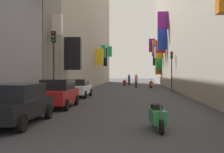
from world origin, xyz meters
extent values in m
plane|color=#38383D|center=(0.00, 30.00, 0.00)|extent=(140.00, 140.00, 0.00)
cube|color=white|center=(-4.65, 16.43, 5.29)|extent=(0.69, 0.43, 1.46)
cube|color=#9E9384|center=(-8.00, 31.33, 8.93)|extent=(6.00, 25.09, 17.87)
cube|color=black|center=(-4.34, 19.94, 3.52)|extent=(1.33, 0.53, 2.66)
cube|color=yellow|center=(-4.41, 37.56, 4.23)|extent=(1.17, 0.56, 2.34)
cube|color=#9E9384|center=(-8.00, 51.93, 8.84)|extent=(6.00, 16.13, 17.68)
cube|color=green|center=(-4.67, 45.97, 5.65)|extent=(0.65, 0.49, 2.19)
cube|color=green|center=(-4.57, 56.34, 6.43)|extent=(0.86, 0.59, 2.14)
cube|color=black|center=(-4.63, 47.86, 4.79)|extent=(0.74, 0.44, 3.19)
cube|color=purple|center=(4.32, 34.44, 8.75)|extent=(1.37, 0.50, 2.23)
cube|color=blue|center=(4.38, 36.29, 6.56)|extent=(1.23, 0.44, 2.91)
cube|color=#B2A899|center=(8.00, 44.84, 10.58)|extent=(6.00, 14.80, 21.15)
cube|color=orange|center=(4.53, 44.31, 3.20)|extent=(0.95, 0.48, 3.00)
cube|color=red|center=(4.35, 38.55, 5.68)|extent=(1.30, 0.48, 1.75)
cube|color=yellow|center=(4.49, 42.09, 5.25)|extent=(1.01, 0.45, 1.98)
cube|color=white|center=(4.62, 49.98, 5.71)|extent=(0.75, 0.54, 2.07)
cube|color=green|center=(4.59, 43.89, 3.75)|extent=(0.82, 0.42, 2.66)
cube|color=#9E9384|center=(8.00, 56.12, 9.27)|extent=(6.00, 7.76, 18.54)
cube|color=black|center=(4.64, 58.21, 7.14)|extent=(0.72, 0.38, 3.07)
cube|color=black|center=(4.63, 54.90, 5.02)|extent=(0.74, 0.42, 3.16)
cube|color=orange|center=(4.56, 53.94, 7.13)|extent=(0.87, 0.54, 2.57)
cube|color=purple|center=(4.34, 59.25, 7.90)|extent=(1.32, 0.63, 2.88)
cube|color=blue|center=(4.68, 53.09, 6.51)|extent=(0.63, 0.54, 1.91)
cube|color=black|center=(-3.81, 7.33, 0.61)|extent=(1.81, 4.28, 0.62)
cube|color=black|center=(-3.81, 7.54, 1.21)|extent=(1.59, 2.40, 0.60)
cylinder|color=black|center=(-2.90, 5.92, 0.30)|extent=(0.18, 0.60, 0.60)
cylinder|color=black|center=(-2.90, 8.74, 0.30)|extent=(0.18, 0.60, 0.60)
cylinder|color=black|center=(-4.71, 8.74, 0.30)|extent=(0.18, 0.60, 0.60)
cube|color=#B21E1E|center=(-3.59, 12.53, 0.65)|extent=(1.66, 3.91, 0.69)
cube|color=black|center=(-3.59, 12.73, 1.28)|extent=(1.46, 2.19, 0.58)
cylinder|color=black|center=(-2.76, 11.24, 0.30)|extent=(0.18, 0.60, 0.60)
cylinder|color=black|center=(-4.42, 11.24, 0.30)|extent=(0.18, 0.60, 0.60)
cylinder|color=black|center=(-2.76, 13.82, 0.30)|extent=(0.18, 0.60, 0.60)
cylinder|color=black|center=(-4.42, 13.82, 0.30)|extent=(0.18, 0.60, 0.60)
cube|color=white|center=(-3.90, 19.52, 0.62)|extent=(1.76, 3.92, 0.64)
cube|color=black|center=(-3.90, 19.71, 1.19)|extent=(1.55, 2.20, 0.49)
cylinder|color=black|center=(-3.02, 18.22, 0.30)|extent=(0.18, 0.60, 0.60)
cylinder|color=black|center=(-4.78, 18.22, 0.30)|extent=(0.18, 0.60, 0.60)
cylinder|color=black|center=(-3.02, 20.81, 0.30)|extent=(0.18, 0.60, 0.60)
cylinder|color=black|center=(-4.78, 20.81, 0.30)|extent=(0.18, 0.60, 0.60)
cube|color=red|center=(-0.84, 39.82, 0.46)|extent=(0.57, 1.23, 0.45)
cube|color=black|center=(-0.86, 39.60, 0.77)|extent=(0.38, 0.59, 0.16)
cylinder|color=#4C4C51|center=(-0.77, 40.41, 0.79)|extent=(0.09, 0.28, 0.68)
cylinder|color=black|center=(-0.75, 40.56, 0.24)|extent=(0.15, 0.49, 0.48)
cylinder|color=black|center=(-0.92, 39.09, 0.24)|extent=(0.15, 0.49, 0.48)
cube|color=orange|center=(2.77, 33.67, 0.46)|extent=(0.61, 1.09, 0.45)
cube|color=black|center=(2.74, 33.48, 0.77)|extent=(0.41, 0.61, 0.16)
cylinder|color=#4C4C51|center=(2.86, 34.17, 0.79)|extent=(0.11, 0.28, 0.68)
cylinder|color=black|center=(2.88, 34.30, 0.24)|extent=(0.18, 0.49, 0.48)
cylinder|color=black|center=(2.66, 33.03, 0.24)|extent=(0.18, 0.49, 0.48)
cube|color=#287F3D|center=(1.50, 6.66, 0.46)|extent=(0.55, 1.19, 0.45)
cube|color=black|center=(1.48, 6.87, 0.77)|extent=(0.37, 0.59, 0.16)
cylinder|color=#4C4C51|center=(1.55, 6.09, 0.79)|extent=(0.09, 0.28, 0.68)
cylinder|color=black|center=(1.57, 5.94, 0.24)|extent=(0.14, 0.49, 0.48)
cylinder|color=black|center=(1.43, 7.38, 0.24)|extent=(0.14, 0.49, 0.48)
cylinder|color=#242424|center=(-0.23, 41.87, 0.43)|extent=(0.43, 0.43, 0.86)
cylinder|color=#335199|center=(-0.23, 41.87, 1.19)|extent=(0.51, 0.51, 0.68)
sphere|color=tan|center=(-0.23, 41.87, 1.65)|extent=(0.23, 0.23, 0.23)
cylinder|color=#2D2D2D|center=(0.86, 34.48, 0.43)|extent=(0.40, 0.40, 0.86)
cylinder|color=pink|center=(0.86, 34.48, 1.21)|extent=(0.47, 0.47, 0.68)
sphere|color=tan|center=(0.86, 34.48, 1.67)|extent=(0.23, 0.23, 0.23)
cylinder|color=#2D2D2D|center=(4.62, 27.82, 1.74)|extent=(0.12, 0.12, 3.47)
cube|color=black|center=(4.62, 27.82, 3.85)|extent=(0.26, 0.26, 0.75)
sphere|color=red|center=(4.62, 27.68, 4.10)|extent=(0.14, 0.14, 0.14)
sphere|color=orange|center=(4.62, 27.68, 3.85)|extent=(0.14, 0.14, 0.14)
sphere|color=green|center=(4.62, 27.68, 3.60)|extent=(0.14, 0.14, 0.14)
cylinder|color=#2D2D2D|center=(-4.62, 15.42, 1.97)|extent=(0.12, 0.12, 3.94)
cube|color=black|center=(-4.62, 15.42, 4.32)|extent=(0.26, 0.26, 0.75)
sphere|color=red|center=(-4.62, 15.28, 4.57)|extent=(0.14, 0.14, 0.14)
sphere|color=orange|center=(-4.62, 15.28, 4.32)|extent=(0.14, 0.14, 0.14)
sphere|color=green|center=(-4.62, 15.28, 4.07)|extent=(0.14, 0.14, 0.14)
camera|label=1|loc=(0.75, -3.05, 1.93)|focal=45.85mm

